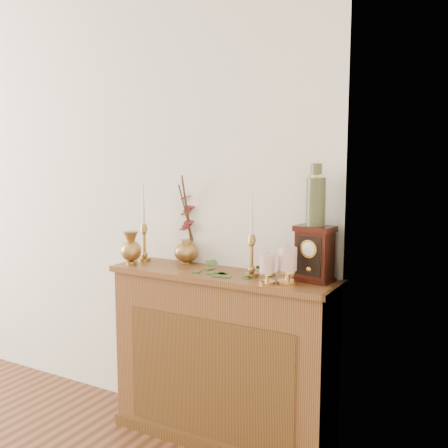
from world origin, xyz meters
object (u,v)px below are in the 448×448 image
Objects in this scene: ginger_jar at (188,223)px; candlestick_center at (252,249)px; ceramic_vase at (316,198)px; candlestick_left at (144,236)px; mantel_clock at (314,254)px; bud_vase at (131,248)px.

candlestick_center is at bearing -16.77° from ginger_jar.
ceramic_vase reaches higher than candlestick_center.
ceramic_vase is at bearing 1.07° from candlestick_left.
ginger_jar is 1.84× the size of mantel_clock.
candlestick_left is at bearing 176.50° from candlestick_center.
candlestick_center is 0.50m from ginger_jar.
candlestick_center is at bearing -3.50° from candlestick_left.
mantel_clock is at bearing 0.93° from candlestick_left.
ginger_jar reaches higher than bud_vase.
mantel_clock is 0.91× the size of ceramic_vase.
ceramic_vase is at bearing 11.51° from candlestick_center.
candlestick_left reaches higher than mantel_clock.
mantel_clock is (1.02, 0.02, -0.01)m from candlestick_left.
candlestick_center is 1.47× the size of ceramic_vase.
candlestick_center is at bearing -168.49° from ceramic_vase.
ceramic_vase is at bearing 8.06° from bud_vase.
candlestick_center is (0.71, -0.04, -0.00)m from candlestick_left.
ginger_jar is at bearing 174.12° from ceramic_vase.
candlestick_center is 0.87× the size of ginger_jar.
bud_vase is 1.03m from mantel_clock.
candlestick_center is 2.32× the size of bud_vase.
bud_vase is at bearing -173.46° from candlestick_center.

